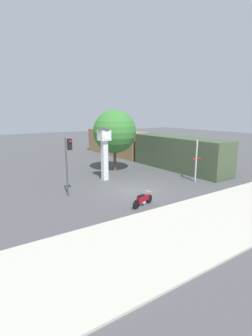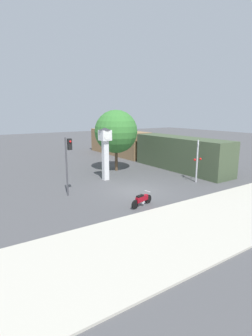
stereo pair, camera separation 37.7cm
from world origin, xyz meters
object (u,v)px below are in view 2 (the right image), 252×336
(motorcycle, at_px, (142,200))
(railroad_crossing_signal, at_px, (197,159))
(street_tree, at_px, (116,132))
(clock_tower, at_px, (105,146))
(freight_train, at_px, (145,147))
(traffic_light, at_px, (68,156))

(motorcycle, height_order, railroad_crossing_signal, railroad_crossing_signal)
(street_tree, bearing_deg, clock_tower, -136.06)
(motorcycle, xyz_separation_m, freight_train, (9.99, 12.56, 1.28))
(freight_train, distance_m, traffic_light, 15.23)
(traffic_light, xyz_separation_m, street_tree, (7.18, 5.14, 1.09))
(street_tree, bearing_deg, motorcycle, -112.96)
(clock_tower, distance_m, street_tree, 4.00)
(motorcycle, height_order, freight_train, freight_train)
(clock_tower, bearing_deg, traffic_light, -150.83)
(clock_tower, relative_size, street_tree, 0.75)
(freight_train, relative_size, traffic_light, 5.60)
(railroad_crossing_signal, distance_m, street_tree, 8.68)
(motorcycle, height_order, traffic_light, traffic_light)
(clock_tower, height_order, railroad_crossing_signal, clock_tower)
(clock_tower, xyz_separation_m, street_tree, (2.79, 2.69, 0.95))
(motorcycle, xyz_separation_m, railroad_crossing_signal, (7.47, 2.07, 1.58))
(motorcycle, bearing_deg, traffic_light, 107.66)
(traffic_light, bearing_deg, railroad_crossing_signal, -14.15)
(railroad_crossing_signal, bearing_deg, freight_train, 76.48)
(motorcycle, relative_size, railroad_crossing_signal, 0.53)
(street_tree, bearing_deg, railroad_crossing_signal, -67.03)
(motorcycle, bearing_deg, freight_train, 36.62)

